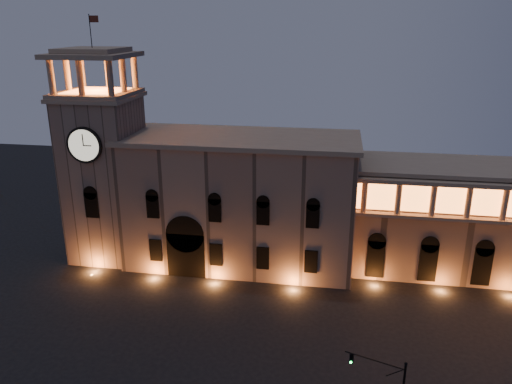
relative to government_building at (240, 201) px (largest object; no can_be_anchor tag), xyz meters
The scene contains 4 objects.
ground 23.71m from the government_building, 84.59° to the right, with size 160.00×160.00×0.00m, color black.
government_building is the anchor object (origin of this frame).
clock_tower 18.82m from the government_building, behind, with size 9.80×9.80×32.40m.
colonnade_wing 34.16m from the government_building, ahead, with size 40.60×11.50×14.50m.
Camera 1 is at (10.27, -39.70, 31.48)m, focal length 35.00 mm.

